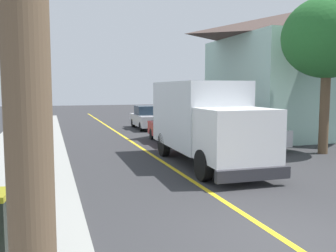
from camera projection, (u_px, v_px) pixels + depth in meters
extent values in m
plane|color=#303033|center=(285.00, 240.00, 7.15)|extent=(120.00, 120.00, 0.00)
cube|color=gray|center=(5.00, 202.00, 9.29)|extent=(3.60, 60.00, 0.15)
cube|color=gold|center=(150.00, 154.00, 16.62)|extent=(0.16, 56.00, 0.01)
cube|color=silver|center=(197.00, 114.00, 15.04)|extent=(2.49, 5.04, 2.60)
cube|color=white|center=(237.00, 135.00, 11.75)|extent=(2.32, 2.04, 1.70)
cube|color=#1E2D3D|center=(251.00, 126.00, 10.86)|extent=(2.04, 0.12, 0.75)
cube|color=#2D2D33|center=(253.00, 174.00, 10.83)|extent=(2.40, 0.24, 0.36)
cylinder|color=black|center=(262.00, 162.00, 12.34)|extent=(0.32, 1.01, 1.00)
cylinder|color=black|center=(204.00, 165.00, 11.74)|extent=(0.32, 1.01, 1.00)
cylinder|color=black|center=(208.00, 143.00, 16.67)|extent=(0.32, 1.01, 1.00)
cylinder|color=black|center=(164.00, 145.00, 16.07)|extent=(0.32, 1.01, 1.00)
cube|color=maroon|center=(172.00, 130.00, 20.14)|extent=(1.99, 4.47, 0.76)
cube|color=#1E2D3D|center=(171.00, 117.00, 20.21)|extent=(1.66, 1.87, 0.64)
cylinder|color=black|center=(194.00, 139.00, 19.03)|extent=(0.25, 0.65, 0.64)
cylinder|color=black|center=(165.00, 140.00, 18.61)|extent=(0.25, 0.65, 0.64)
cylinder|color=black|center=(179.00, 133.00, 21.73)|extent=(0.25, 0.65, 0.64)
cylinder|color=black|center=(152.00, 134.00, 21.32)|extent=(0.25, 0.65, 0.64)
cube|color=#B7B7BC|center=(148.00, 120.00, 26.85)|extent=(1.89, 4.44, 0.76)
cube|color=#1E2D3D|center=(147.00, 110.00, 26.92)|extent=(1.62, 1.83, 0.64)
cylinder|color=black|center=(163.00, 126.00, 25.76)|extent=(0.23, 0.64, 0.64)
cylinder|color=black|center=(141.00, 127.00, 25.32)|extent=(0.23, 0.64, 0.64)
cylinder|color=black|center=(153.00, 122.00, 28.45)|extent=(0.23, 0.64, 0.64)
cylinder|color=black|center=(133.00, 123.00, 28.00)|extent=(0.23, 0.64, 0.64)
cube|color=#B7B7BC|center=(249.00, 134.00, 18.45)|extent=(1.99, 4.47, 0.76)
cube|color=#1E2D3D|center=(251.00, 121.00, 18.24)|extent=(1.66, 1.87, 0.64)
cylinder|color=black|center=(221.00, 138.00, 19.53)|extent=(0.25, 0.65, 0.64)
cylinder|color=black|center=(247.00, 137.00, 20.07)|extent=(0.25, 0.65, 0.64)
cylinder|color=black|center=(251.00, 146.00, 16.90)|extent=(0.25, 0.65, 0.64)
cylinder|color=black|center=(280.00, 144.00, 17.44)|extent=(0.25, 0.65, 0.64)
cylinder|color=gray|center=(229.00, 124.00, 19.00)|extent=(0.08, 0.08, 2.20)
cylinder|color=red|center=(229.00, 102.00, 18.91)|extent=(0.76, 0.03, 0.76)
cylinder|color=white|center=(229.00, 102.00, 18.93)|extent=(0.80, 0.02, 0.80)
cube|color=#9EC6B7|center=(309.00, 87.00, 23.67)|extent=(10.97, 8.06, 6.00)
pyramid|color=#473833|center=(311.00, 24.00, 23.27)|extent=(12.06, 8.86, 1.95)
cube|color=brown|center=(240.00, 121.00, 21.27)|extent=(0.10, 1.00, 2.10)
cylinder|color=brown|center=(324.00, 115.00, 16.55)|extent=(0.42, 0.42, 3.49)
ellipsoid|color=#236028|center=(328.00, 37.00, 16.20)|extent=(3.97, 3.97, 3.57)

